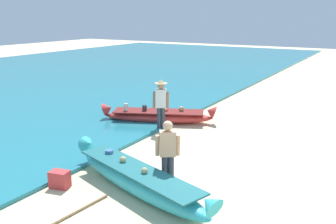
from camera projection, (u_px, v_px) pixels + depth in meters
ground_plane at (208, 183)px, 8.73m from camera, size 80.00×80.00×0.00m
sea at (39, 78)px, 22.82m from camera, size 24.00×56.00×0.10m
boat_cyan_foreground at (138, 180)px, 8.21m from camera, size 4.57×1.99×0.82m
boat_red_midground at (158, 116)px, 13.60m from camera, size 4.06×2.36×0.76m
person_vendor_hatted at (161, 101)px, 12.50m from camera, size 0.58×0.45×1.76m
person_tourist_customer at (168, 152)px, 8.19m from camera, size 0.57×0.47×1.62m
cooler_box at (60, 179)px, 8.47m from camera, size 0.49×0.38×0.40m
paddle at (64, 218)px, 7.16m from camera, size 0.38×1.86×0.05m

